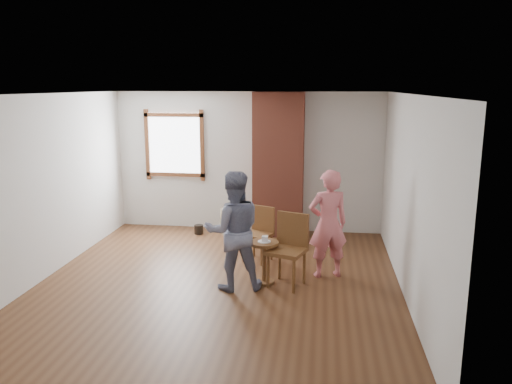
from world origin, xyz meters
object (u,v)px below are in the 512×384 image
person_pink (328,224)px  side_table (264,255)px  stoneware_crock (230,221)px  dining_chair_right (289,245)px  man (233,231)px  dining_chair_left (260,231)px

person_pink → side_table: bearing=5.7°
stoneware_crock → person_pink: 2.66m
dining_chair_right → side_table: dining_chair_right is taller
dining_chair_right → man: (-0.73, -0.25, 0.25)m
man → person_pink: (1.26, 0.61, -0.03)m
stoneware_crock → person_pink: size_ratio=0.31×
man → side_table: bearing=-165.9°
dining_chair_right → person_pink: 0.68m
dining_chair_right → side_table: size_ratio=1.66×
man → person_pink: size_ratio=1.03×
man → person_pink: 1.40m
dining_chair_left → person_pink: 1.23m
dining_chair_left → side_table: (0.18, -0.94, -0.07)m
man → dining_chair_right: bearing=-178.3°
stoneware_crock → dining_chair_left: (0.73, -1.35, 0.24)m
dining_chair_right → man: 0.81m
stoneware_crock → dining_chair_right: dining_chair_right is taller
stoneware_crock → man: size_ratio=0.30×
dining_chair_right → person_pink: (0.53, 0.36, 0.23)m
dining_chair_left → person_pink: person_pink is taller
stoneware_crock → side_table: 2.46m
side_table → dining_chair_left: bearing=100.9°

